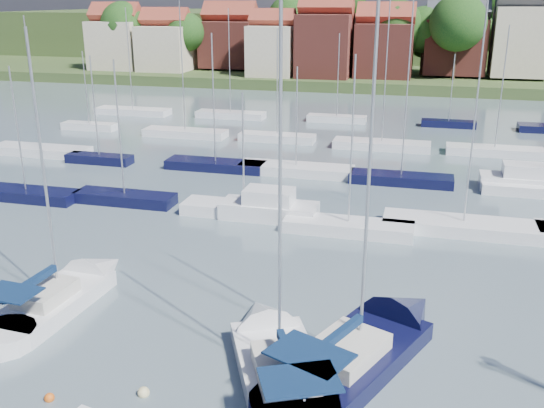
# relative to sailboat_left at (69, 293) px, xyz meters

# --- Properties ---
(ground) EXTENTS (260.00, 260.00, 0.00)m
(ground) POSITION_rel_sailboat_left_xyz_m (12.45, 34.67, -0.36)
(ground) COLOR #4E626B
(ground) RESTS_ON ground
(sailboat_left) EXTENTS (3.67, 11.36, 15.23)m
(sailboat_left) POSITION_rel_sailboat_left_xyz_m (0.00, 0.00, 0.00)
(sailboat_left) COLOR silver
(sailboat_left) RESTS_ON ground
(sailboat_centre) EXTENTS (8.28, 12.67, 16.88)m
(sailboat_centre) POSITION_rel_sailboat_left_xyz_m (12.06, -3.09, -0.01)
(sailboat_centre) COLOR silver
(sailboat_centre) RESTS_ON ground
(sailboat_navy) EXTENTS (8.69, 13.82, 18.63)m
(sailboat_navy) POSITION_rel_sailboat_left_xyz_m (16.17, -0.84, -0.01)
(sailboat_navy) COLOR black
(sailboat_navy) RESTS_ON ground
(buoy_b) EXTENTS (0.41, 0.41, 0.41)m
(buoy_b) POSITION_rel_sailboat_left_xyz_m (4.01, -7.87, -0.36)
(buoy_b) COLOR #D85914
(buoy_b) RESTS_ON ground
(buoy_c) EXTENTS (0.50, 0.50, 0.50)m
(buoy_c) POSITION_rel_sailboat_left_xyz_m (7.49, -6.62, -0.36)
(buoy_c) COLOR beige
(buoy_c) RESTS_ON ground
(buoy_e) EXTENTS (0.48, 0.48, 0.48)m
(buoy_e) POSITION_rel_sailboat_left_xyz_m (17.22, 0.64, -0.36)
(buoy_e) COLOR beige
(buoy_e) RESTS_ON ground
(buoy_g) EXTENTS (0.49, 0.49, 0.49)m
(buoy_g) POSITION_rel_sailboat_left_xyz_m (15.50, -0.11, -0.36)
(buoy_g) COLOR beige
(buoy_g) RESTS_ON ground
(marina_field) EXTENTS (79.62, 41.41, 15.93)m
(marina_field) POSITION_rel_sailboat_left_xyz_m (14.36, 29.82, 0.08)
(marina_field) COLOR silver
(marina_field) RESTS_ON ground
(far_shore_town) EXTENTS (212.46, 90.00, 22.27)m
(far_shore_town) POSITION_rel_sailboat_left_xyz_m (14.68, 127.33, 4.25)
(far_shore_town) COLOR #42562B
(far_shore_town) RESTS_ON ground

